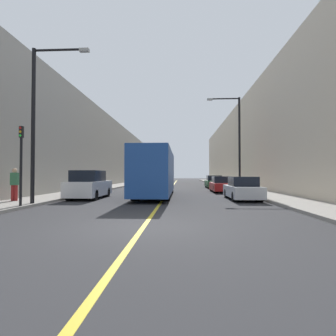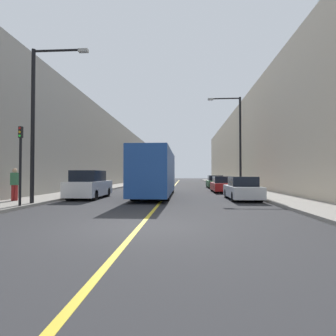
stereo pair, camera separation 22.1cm
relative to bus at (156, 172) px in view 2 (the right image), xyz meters
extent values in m
plane|color=#2D2D30|center=(0.72, -11.40, -1.80)|extent=(200.00, 200.00, 0.00)
cube|color=gray|center=(-6.93, 18.60, -1.73)|extent=(2.83, 72.00, 0.16)
cube|color=gray|center=(8.36, 18.60, -1.73)|extent=(2.83, 72.00, 0.16)
cube|color=gray|center=(-10.34, 18.60, 3.24)|extent=(4.00, 72.00, 10.10)
cube|color=beige|center=(11.77, 18.60, 3.94)|extent=(4.00, 72.00, 11.48)
cube|color=gold|center=(0.72, 18.60, -1.80)|extent=(0.16, 72.00, 0.01)
cube|color=#1E4793|center=(0.00, 0.01, 0.03)|extent=(2.41, 10.87, 3.09)
cube|color=black|center=(0.00, -5.40, 0.57)|extent=(2.05, 0.04, 1.39)
cylinder|color=black|center=(-0.94, -3.36, -1.31)|extent=(0.53, 0.98, 0.98)
cylinder|color=black|center=(0.94, -3.36, -1.31)|extent=(0.53, 0.98, 0.98)
cylinder|color=black|center=(-0.94, 3.38, -1.31)|extent=(0.53, 0.98, 0.98)
cylinder|color=black|center=(0.94, 3.38, -1.31)|extent=(0.53, 0.98, 0.98)
cube|color=silver|center=(-4.38, -1.95, -1.11)|extent=(1.94, 4.47, 0.98)
cube|color=black|center=(-4.38, -2.18, -0.26)|extent=(1.71, 2.46, 0.73)
cube|color=black|center=(-4.38, -4.16, -0.94)|extent=(1.65, 0.04, 0.44)
cylinder|color=black|center=(-5.14, -3.34, -1.46)|extent=(0.43, 0.68, 0.68)
cylinder|color=black|center=(-3.62, -3.34, -1.46)|extent=(0.43, 0.68, 0.68)
cylinder|color=black|center=(-5.14, -0.57, -1.46)|extent=(0.43, 0.68, 0.68)
cylinder|color=black|center=(-3.62, -0.57, -1.46)|extent=(0.43, 0.68, 0.68)
cube|color=silver|center=(5.87, -2.32, -1.26)|extent=(1.79, 4.34, 0.71)
cube|color=black|center=(5.87, -2.54, -0.60)|extent=(1.58, 1.95, 0.61)
cube|color=black|center=(5.87, -4.46, -1.14)|extent=(1.52, 0.04, 0.32)
cylinder|color=black|center=(5.17, -3.67, -1.49)|extent=(0.39, 0.62, 0.62)
cylinder|color=black|center=(6.57, -3.67, -1.49)|extent=(0.39, 0.62, 0.62)
cylinder|color=black|center=(5.17, -0.98, -1.49)|extent=(0.39, 0.62, 0.62)
cylinder|color=black|center=(6.57, -0.98, -1.49)|extent=(0.39, 0.62, 0.62)
cube|color=maroon|center=(5.65, 4.94, -1.27)|extent=(1.84, 4.45, 0.69)
cube|color=black|center=(5.65, 4.72, -0.63)|extent=(1.62, 2.00, 0.59)
cube|color=black|center=(5.65, 2.75, -1.15)|extent=(1.57, 0.04, 0.31)
cylinder|color=black|center=(4.93, 3.56, -1.49)|extent=(0.41, 0.62, 0.62)
cylinder|color=black|center=(6.37, 3.56, -1.49)|extent=(0.41, 0.62, 0.62)
cylinder|color=black|center=(4.93, 6.32, -1.49)|extent=(0.41, 0.62, 0.62)
cylinder|color=black|center=(6.37, 6.32, -1.49)|extent=(0.41, 0.62, 0.62)
cube|color=#145128|center=(5.83, 12.27, -1.26)|extent=(1.85, 4.35, 0.72)
cube|color=black|center=(5.83, 12.05, -0.59)|extent=(1.63, 1.96, 0.61)
cube|color=black|center=(5.83, 10.13, -1.13)|extent=(1.57, 0.04, 0.32)
cylinder|color=black|center=(5.11, 10.92, -1.49)|extent=(0.41, 0.62, 0.62)
cylinder|color=black|center=(6.55, 10.92, -1.49)|extent=(0.41, 0.62, 0.62)
cylinder|color=black|center=(5.11, 13.62, -1.49)|extent=(0.41, 0.62, 0.62)
cylinder|color=black|center=(6.55, 13.62, -1.49)|extent=(0.41, 0.62, 0.62)
cylinder|color=black|center=(-5.81, -6.38, 2.41)|extent=(0.20, 0.20, 8.11)
cylinder|color=black|center=(-4.47, -6.38, 6.36)|extent=(2.69, 0.12, 0.12)
cube|color=#999993|center=(-3.12, -6.38, 6.31)|extent=(0.50, 0.24, 0.16)
cylinder|color=black|center=(7.25, 4.60, 2.64)|extent=(0.20, 0.20, 8.58)
cylinder|color=black|center=(5.90, 4.60, 6.83)|extent=(2.69, 0.12, 0.12)
cube|color=#999993|center=(4.56, 4.60, 6.78)|extent=(0.50, 0.24, 0.16)
cylinder|color=black|center=(-5.71, -7.53, -0.02)|extent=(0.12, 0.12, 3.25)
cube|color=black|center=(-5.71, -7.53, 1.87)|extent=(0.16, 0.16, 0.55)
cylinder|color=#B21919|center=(-5.71, -7.62, 2.06)|extent=(0.11, 0.02, 0.11)
cylinder|color=gold|center=(-5.71, -7.62, 1.87)|extent=(0.11, 0.02, 0.11)
cylinder|color=#26E53F|center=(-5.71, -7.62, 1.69)|extent=(0.11, 0.02, 0.11)
cylinder|color=maroon|center=(-7.64, -5.20, -1.20)|extent=(0.18, 0.18, 0.89)
cylinder|color=maroon|center=(-7.46, -5.20, -1.20)|extent=(0.18, 0.18, 0.89)
cube|color=#336B47|center=(-7.55, -5.20, -0.41)|extent=(0.41, 0.22, 0.70)
sphere|color=tan|center=(-7.55, -5.20, 0.07)|extent=(0.26, 0.26, 0.26)
camera|label=1|loc=(1.91, -19.60, -0.14)|focal=28.00mm
camera|label=2|loc=(2.13, -19.59, -0.14)|focal=28.00mm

